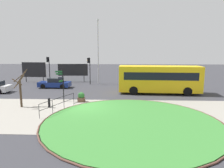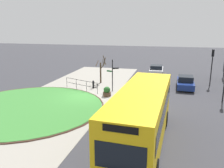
{
  "view_description": "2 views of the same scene",
  "coord_description": "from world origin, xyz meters",
  "views": [
    {
      "loc": [
        3.02,
        -17.27,
        5.03
      ],
      "look_at": [
        2.15,
        3.45,
        1.61
      ],
      "focal_mm": 32.21,
      "sensor_mm": 36.0,
      "label": 1
    },
    {
      "loc": [
        19.82,
        7.91,
        6.65
      ],
      "look_at": [
        3.0,
        3.63,
        2.27
      ],
      "focal_mm": 36.82,
      "sensor_mm": 36.0,
      "label": 2
    }
  ],
  "objects": [
    {
      "name": "ground",
      "position": [
        0.0,
        0.0,
        0.0
      ],
      "size": [
        120.0,
        120.0,
        0.0
      ],
      "primitive_type": "plane",
      "color": "#333338"
    },
    {
      "name": "sidewalk_paving",
      "position": [
        0.0,
        -1.53,
        0.01
      ],
      "size": [
        32.0,
        8.95,
        0.02
      ],
      "primitive_type": "cube",
      "color": "gray",
      "rests_on": "ground"
    },
    {
      "name": "grass_island",
      "position": [
        3.84,
        -3.47,
        0.05
      ],
      "size": [
        12.48,
        12.48,
        0.1
      ],
      "primitive_type": "cylinder",
      "color": "#387A33",
      "rests_on": "ground"
    },
    {
      "name": "grass_kerb_ring",
      "position": [
        3.84,
        -3.47,
        0.06
      ],
      "size": [
        12.79,
        12.79,
        0.11
      ],
      "primitive_type": "torus",
      "color": "brown",
      "rests_on": "ground"
    },
    {
      "name": "signpost_directional",
      "position": [
        -2.75,
        2.21,
        2.01
      ],
      "size": [
        0.77,
        1.26,
        3.38
      ],
      "color": "black",
      "rests_on": "ground"
    },
    {
      "name": "bollard_foreground",
      "position": [
        -3.33,
        -0.1,
        0.46
      ],
      "size": [
        0.21,
        0.21,
        0.9
      ],
      "color": "black",
      "rests_on": "ground"
    },
    {
      "name": "railing_grass_edge",
      "position": [
        -2.19,
        -1.05,
        0.74
      ],
      "size": [
        1.69,
        4.15,
        1.13
      ],
      "rotation": [
        0.0,
        0.0,
        4.33
      ],
      "color": "black",
      "rests_on": "ground"
    },
    {
      "name": "bus_yellow",
      "position": [
        7.64,
        6.56,
        1.75
      ],
      "size": [
        9.6,
        2.92,
        3.27
      ],
      "rotation": [
        0.0,
        0.0,
        -0.05
      ],
      "color": "yellow",
      "rests_on": "ground"
    },
    {
      "name": "car_near_lane",
      "position": [
        -12.44,
        6.13,
        0.65
      ],
      "size": [
        4.03,
        1.96,
        1.4
      ],
      "rotation": [
        0.0,
        0.0,
        3.16
      ],
      "color": "silver",
      "rests_on": "ground"
    },
    {
      "name": "car_far_lane",
      "position": [
        -6.01,
        9.7,
        0.63
      ],
      "size": [
        4.32,
        1.87,
        1.39
      ],
      "rotation": [
        0.0,
        0.0,
        3.12
      ],
      "color": "navy",
      "rests_on": "ground"
    },
    {
      "name": "traffic_light_near",
      "position": [
        -7.81,
        12.52,
        3.02
      ],
      "size": [
        0.49,
        0.29,
        4.14
      ],
      "rotation": [
        0.0,
        0.0,
        3.02
      ],
      "color": "black",
      "rests_on": "ground"
    },
    {
      "name": "planter_near_signpost",
      "position": [
        -0.87,
        2.14,
        0.44
      ],
      "size": [
        0.78,
        0.78,
        0.97
      ],
      "color": "brown",
      "rests_on": "ground"
    },
    {
      "name": "street_tree_bare",
      "position": [
        -5.94,
        0.05,
        1.66
      ],
      "size": [
        1.24,
        1.22,
        3.41
      ],
      "color": "#423323",
      "rests_on": "ground"
    }
  ]
}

